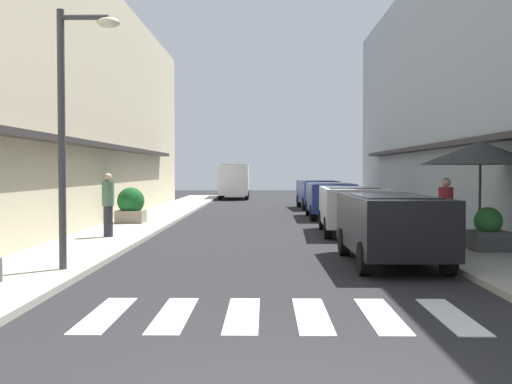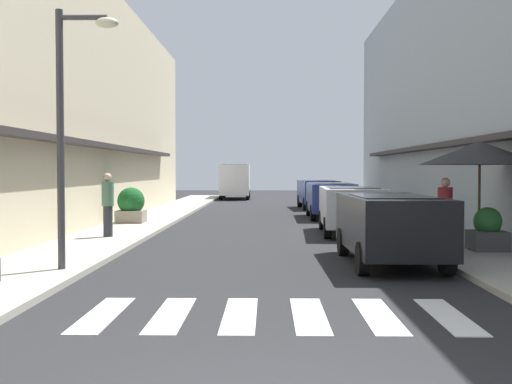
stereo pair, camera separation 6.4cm
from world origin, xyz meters
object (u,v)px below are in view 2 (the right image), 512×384
street_lamp (71,109)px  cafe_umbrella (480,153)px  pedestrian_walking_near (108,203)px  pedestrian_walking_far (445,212)px  planter_midblock (488,231)px  parked_car_mid (351,205)px  planter_far (131,206)px  parked_car_near (390,221)px  parked_car_distant (318,191)px  parked_car_far (330,196)px  delivery_van (235,179)px

street_lamp → cafe_umbrella: bearing=19.2°
pedestrian_walking_near → pedestrian_walking_far: pedestrian_walking_near is taller
cafe_umbrella → planter_midblock: 1.84m
parked_car_mid → planter_far: parked_car_mid is taller
parked_car_near → street_lamp: bearing=-167.0°
parked_car_distant → planter_midblock: (2.57, -17.85, -0.35)m
parked_car_mid → planter_far: size_ratio=3.52×
parked_car_near → cafe_umbrella: 3.21m
street_lamp → parked_car_near: bearing=13.0°
cafe_umbrella → street_lamp: bearing=-160.8°
parked_car_near → parked_car_distant: same height
parked_car_mid → parked_car_distant: same height
pedestrian_walking_near → parked_car_far: bearing=113.6°
pedestrian_walking_far → planter_midblock: bearing=-127.3°
parked_car_near → cafe_umbrella: bearing=33.5°
parked_car_near → street_lamp: 6.83m
parked_car_mid → pedestrian_walking_near: bearing=-164.3°
parked_car_near → parked_car_mid: size_ratio=0.98×
planter_far → parked_car_near: bearing=-50.8°
delivery_van → pedestrian_walking_near: size_ratio=3.03×
parked_car_near → street_lamp: street_lamp is taller
parked_car_distant → pedestrian_walking_far: (1.53, -17.98, 0.10)m
delivery_van → street_lamp: bearing=-92.6°
pedestrian_walking_far → street_lamp: bearing=65.2°
parked_car_mid → planter_midblock: size_ratio=4.38×
street_lamp → planter_far: street_lamp is taller
pedestrian_walking_far → parked_car_mid: bearing=-27.7°
parked_car_near → planter_far: 11.81m
delivery_van → planter_midblock: bearing=-75.7°
delivery_van → street_lamp: street_lamp is taller
parked_car_distant → pedestrian_walking_far: 18.05m
parked_car_distant → street_lamp: bearing=-106.8°
parked_car_distant → cafe_umbrella: bearing=-82.4°
parked_car_far → street_lamp: (-6.29, -14.29, 2.22)m
parked_car_near → planter_far: (-7.46, 9.16, -0.20)m
parked_car_mid → parked_car_far: bearing=90.0°
cafe_umbrella → parked_car_near: bearing=-146.5°
parked_car_distant → planter_midblock: parked_car_distant is taller
parked_car_near → parked_car_far: size_ratio=0.98×
street_lamp → planter_far: (-1.17, 10.61, -2.42)m
planter_far → pedestrian_walking_near: size_ratio=0.70×
parked_car_distant → pedestrian_walking_near: (-7.08, -15.00, 0.15)m
parked_car_distant → street_lamp: street_lamp is taller
parked_car_near → pedestrian_walking_near: (-7.08, 4.37, 0.15)m
parked_car_near → cafe_umbrella: cafe_umbrella is taller
delivery_van → pedestrian_walking_near: (-2.26, -26.04, -0.34)m
parked_car_near → pedestrian_walking_near: 8.32m
planter_midblock → parked_car_near: bearing=-149.3°
parked_car_far → planter_midblock: (2.57, -11.32, -0.36)m
parked_car_distant → delivery_van: size_ratio=0.78×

